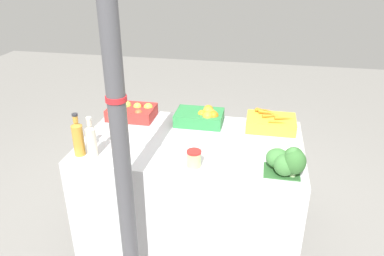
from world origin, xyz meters
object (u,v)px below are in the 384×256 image
broccoli_pile (288,161)px  pickle_jar (194,158)px  orange_crate (201,117)px  juice_bottle_amber (78,138)px  carrot_crate (271,123)px  apple_crate (133,111)px  juice_bottle_cloudy (91,140)px  support_pole (117,107)px

broccoli_pile → pickle_jar: size_ratio=2.22×
orange_crate → juice_bottle_amber: 0.97m
carrot_crate → juice_bottle_amber: bearing=-152.8°
broccoli_pile → pickle_jar: (-0.58, -0.02, -0.04)m
carrot_crate → pickle_jar: bearing=-126.3°
apple_crate → carrot_crate: (1.11, -0.00, -0.01)m
carrot_crate → juice_bottle_cloudy: 1.33m
apple_crate → support_pole: bearing=-74.0°
apple_crate → carrot_crate: bearing=-0.0°
carrot_crate → juice_bottle_cloudy: size_ratio=1.31×
support_pole → broccoli_pile: size_ratio=10.71×
apple_crate → juice_bottle_cloudy: juice_bottle_cloudy is taller
carrot_crate → pickle_jar: (-0.48, -0.65, 0.00)m
apple_crate → carrot_crate: apple_crate is taller
apple_crate → juice_bottle_amber: bearing=-102.9°
support_pole → juice_bottle_cloudy: 0.59m
apple_crate → juice_bottle_cloudy: bearing=-95.0°
broccoli_pile → orange_crate: bearing=135.4°
juice_bottle_cloudy → pickle_jar: (0.69, -0.00, -0.06)m
support_pole → broccoli_pile: bearing=19.0°
support_pole → pickle_jar: 0.65m
carrot_crate → juice_bottle_amber: size_ratio=1.23×
orange_crate → broccoli_pile: size_ratio=1.52×
apple_crate → pickle_jar: 0.91m
broccoli_pile → juice_bottle_cloudy: juice_bottle_cloudy is taller
juice_bottle_amber → juice_bottle_cloudy: 0.09m
carrot_crate → orange_crate: bearing=-179.8°
juice_bottle_cloudy → pickle_jar: bearing=-0.2°
support_pole → juice_bottle_amber: size_ratio=8.69×
apple_crate → orange_crate: size_ratio=1.00×
orange_crate → juice_bottle_amber: size_ratio=1.23×
carrot_crate → pickle_jar: carrot_crate is taller
juice_bottle_amber → pickle_jar: 0.78m
juice_bottle_cloudy → support_pole: bearing=-42.8°
support_pole → orange_crate: bearing=72.7°
carrot_crate → juice_bottle_cloudy: juice_bottle_cloudy is taller
apple_crate → juice_bottle_cloudy: size_ratio=1.31×
broccoli_pile → apple_crate: bearing=152.4°
support_pole → pickle_jar: bearing=40.3°
apple_crate → pickle_jar: apple_crate is taller
carrot_crate → juice_bottle_amber: 1.42m
apple_crate → orange_crate: (0.57, -0.00, 0.00)m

